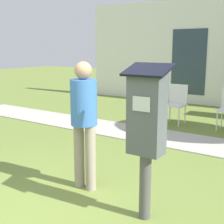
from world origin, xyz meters
name	(u,v)px	position (x,y,z in m)	size (l,w,h in m)	color
sidewalk	(181,140)	(0.00, 3.69, 0.01)	(12.00, 1.10, 0.02)	#B7B2A8
parking_meter	(147,123)	(0.72, 0.89, 1.02)	(0.44, 0.31, 1.59)	#4C4C4C
person_standing	(84,116)	(-0.24, 1.10, 0.93)	(0.32, 0.32, 1.58)	gray
outdoor_chair_left	(176,101)	(-0.65, 4.99, 0.53)	(0.44, 0.44, 0.90)	white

